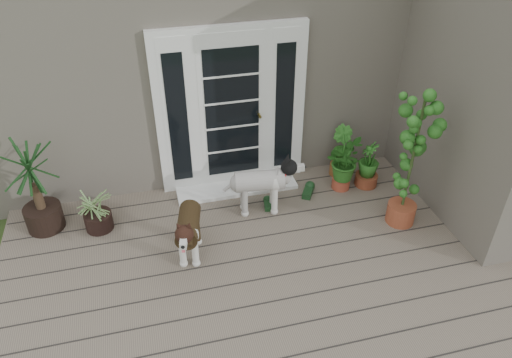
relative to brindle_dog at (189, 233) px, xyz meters
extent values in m
cube|color=#6B5B4C|center=(0.97, -0.89, -0.38)|extent=(6.20, 4.60, 0.12)
cube|color=#665E54|center=(0.97, 3.36, 1.11)|extent=(7.40, 4.00, 3.10)
cube|color=#665E54|center=(3.87, 0.21, 1.11)|extent=(1.60, 2.40, 3.10)
cube|color=white|center=(0.77, 1.31, 0.75)|extent=(1.90, 0.14, 2.15)
cube|color=white|center=(0.77, 1.11, -0.30)|extent=(1.60, 0.40, 0.05)
imported|color=#1A5B1C|center=(2.13, 0.79, 0.00)|extent=(0.67, 0.67, 0.64)
imported|color=#275E1A|center=(2.24, 1.11, -0.06)|extent=(0.42, 0.42, 0.52)
imported|color=#225E1B|center=(2.50, 0.77, -0.07)|extent=(0.42, 0.42, 0.51)
camera|label=1|loc=(-0.29, -4.08, 3.51)|focal=34.01mm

